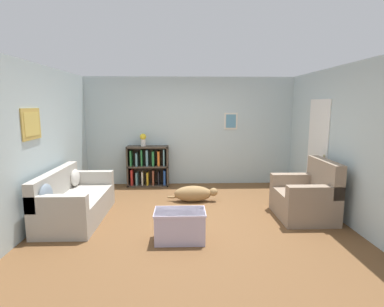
{
  "coord_description": "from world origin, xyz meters",
  "views": [
    {
      "loc": [
        -0.17,
        -5.06,
        1.94
      ],
      "look_at": [
        0.0,
        0.4,
        1.05
      ],
      "focal_mm": 28.0,
      "sensor_mm": 36.0,
      "label": 1
    }
  ],
  "objects_px": {
    "dog": "(194,194)",
    "vase": "(143,139)",
    "couch": "(74,202)",
    "coffee_table": "(180,225)",
    "bookshelf": "(148,167)",
    "recliner_chair": "(307,197)"
  },
  "relations": [
    {
      "from": "couch",
      "to": "coffee_table",
      "type": "distance_m",
      "value": 2.02
    },
    {
      "from": "coffee_table",
      "to": "vase",
      "type": "height_order",
      "value": "vase"
    },
    {
      "from": "coffee_table",
      "to": "vase",
      "type": "xyz_separation_m",
      "value": [
        -0.89,
        3.0,
        0.9
      ]
    },
    {
      "from": "bookshelf",
      "to": "vase",
      "type": "height_order",
      "value": "vase"
    },
    {
      "from": "recliner_chair",
      "to": "coffee_table",
      "type": "distance_m",
      "value": 2.35
    },
    {
      "from": "dog",
      "to": "bookshelf",
      "type": "bearing_deg",
      "value": 130.25
    },
    {
      "from": "coffee_table",
      "to": "vase",
      "type": "bearing_deg",
      "value": 106.53
    },
    {
      "from": "bookshelf",
      "to": "coffee_table",
      "type": "bearing_deg",
      "value": -75.38
    },
    {
      "from": "dog",
      "to": "recliner_chair",
      "type": "bearing_deg",
      "value": -25.74
    },
    {
      "from": "coffee_table",
      "to": "bookshelf",
      "type": "bearing_deg",
      "value": 104.62
    },
    {
      "from": "couch",
      "to": "dog",
      "type": "relative_size",
      "value": 1.7
    },
    {
      "from": "dog",
      "to": "vase",
      "type": "height_order",
      "value": "vase"
    },
    {
      "from": "couch",
      "to": "dog",
      "type": "distance_m",
      "value": 2.27
    },
    {
      "from": "coffee_table",
      "to": "couch",
      "type": "bearing_deg",
      "value": 154.06
    },
    {
      "from": "recliner_chair",
      "to": "coffee_table",
      "type": "relative_size",
      "value": 1.41
    },
    {
      "from": "bookshelf",
      "to": "recliner_chair",
      "type": "relative_size",
      "value": 0.96
    },
    {
      "from": "coffee_table",
      "to": "recliner_chair",
      "type": "bearing_deg",
      "value": 21.15
    },
    {
      "from": "couch",
      "to": "vase",
      "type": "distance_m",
      "value": 2.46
    },
    {
      "from": "recliner_chair",
      "to": "coffee_table",
      "type": "height_order",
      "value": "recliner_chair"
    },
    {
      "from": "dog",
      "to": "vase",
      "type": "bearing_deg",
      "value": 133.29
    },
    {
      "from": "bookshelf",
      "to": "vase",
      "type": "distance_m",
      "value": 0.68
    },
    {
      "from": "couch",
      "to": "vase",
      "type": "height_order",
      "value": "vase"
    }
  ]
}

